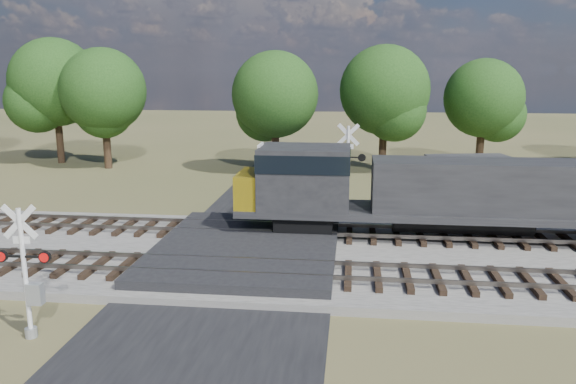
# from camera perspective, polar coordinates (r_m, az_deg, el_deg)

# --- Properties ---
(ground) EXTENTS (160.00, 160.00, 0.00)m
(ground) POSITION_cam_1_polar(r_m,az_deg,el_deg) (21.93, -4.42, -7.10)
(ground) COLOR #4B4F2A
(ground) RESTS_ON ground
(ballast_bed) EXTENTS (140.00, 10.00, 0.30)m
(ballast_bed) POSITION_cam_1_polar(r_m,az_deg,el_deg) (22.78, 21.57, -6.81)
(ballast_bed) COLOR gray
(ballast_bed) RESTS_ON ground
(road) EXTENTS (7.00, 60.00, 0.08)m
(road) POSITION_cam_1_polar(r_m,az_deg,el_deg) (21.91, -4.43, -7.00)
(road) COLOR black
(road) RESTS_ON ground
(crossing_panel) EXTENTS (7.00, 9.00, 0.62)m
(crossing_panel) POSITION_cam_1_polar(r_m,az_deg,el_deg) (22.29, -4.19, -5.91)
(crossing_panel) COLOR #262628
(crossing_panel) RESTS_ON ground
(track_near) EXTENTS (140.00, 2.60, 0.33)m
(track_near) POSITION_cam_1_polar(r_m,az_deg,el_deg) (19.56, 3.54, -8.25)
(track_near) COLOR black
(track_near) RESTS_ON ballast_bed
(track_far) EXTENTS (140.00, 2.60, 0.33)m
(track_far) POSITION_cam_1_polar(r_m,az_deg,el_deg) (24.30, 4.18, -4.12)
(track_far) COLOR black
(track_far) RESTS_ON ballast_bed
(crossing_signal_near) EXTENTS (1.54, 0.33, 3.81)m
(crossing_signal_near) POSITION_cam_1_polar(r_m,az_deg,el_deg) (16.99, -24.83, -8.44)
(crossing_signal_near) COLOR silver
(crossing_signal_near) RESTS_ON ground
(crossing_signal_far) EXTENTS (1.85, 0.41, 4.60)m
(crossing_signal_far) POSITION_cam_1_polar(r_m,az_deg,el_deg) (29.41, 5.87, 1.75)
(crossing_signal_far) COLOR silver
(crossing_signal_far) RESTS_ON ground
(equipment_shed) EXTENTS (4.98, 4.98, 2.87)m
(equipment_shed) POSITION_cam_1_polar(r_m,az_deg,el_deg) (29.95, 18.62, 0.46)
(equipment_shed) COLOR #4A351F
(equipment_shed) RESTS_ON ground
(treeline) EXTENTS (80.17, 9.45, 11.41)m
(treeline) POSITION_cam_1_polar(r_m,az_deg,el_deg) (41.23, 11.55, 10.98)
(treeline) COLOR black
(treeline) RESTS_ON ground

